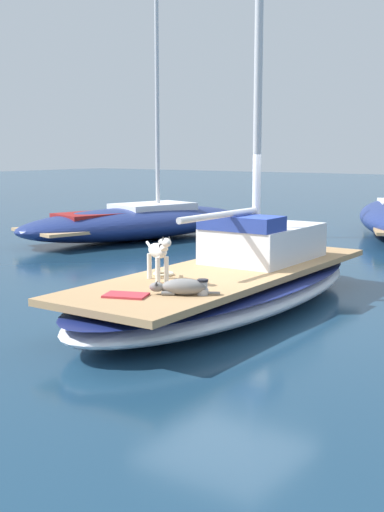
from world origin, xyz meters
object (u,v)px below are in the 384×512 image
Objects in this scene: sailboat_main at (228,289)px; deck_towel at (126,295)px; coiled_rope at (163,274)px; moored_boat_port_side at (137,222)px; dog_grey at (181,287)px; dog_white at (159,253)px; deck_winch at (203,288)px.

deck_towel is at bearing -90.13° from sailboat_main.
moored_boat_port_side is at bearing 133.12° from coiled_rope.
dog_white is at bearing 146.01° from dog_grey.
moored_boat_port_side is (-6.90, 5.78, 0.17)m from sailboat_main.
dog_grey reaches higher than coiled_rope.
deck_towel reaches higher than sailboat_main.
sailboat_main is 8.53× the size of dog_grey.
dog_grey is 1.01× the size of dog_white.
deck_towel is (-0.01, -2.48, 0.34)m from sailboat_main.
dog_white reaches higher than deck_towel.
deck_towel is (-0.77, -0.68, -0.08)m from deck_winch.
moored_boat_port_side is (-7.66, 7.59, -0.25)m from deck_winch.
dog_white is 1.19m from deck_winch.
dog_white reaches higher than sailboat_main.
dog_grey is 1.06m from dog_white.
sailboat_main is 0.91× the size of moored_boat_port_side.
dog_grey is at bearing 43.91° from deck_towel.
dog_grey is 0.29m from deck_winch.
dog_white is 2.62× the size of coiled_rope.
moored_boat_port_side is at bearing 129.82° from deck_towel.
moored_boat_port_side is (-7.43, 7.75, -0.26)m from dog_grey.
sailboat_main is 2.51m from deck_towel.
dog_grey is 1.53× the size of deck_towel.
dog_white is (-0.84, 0.57, 0.32)m from dog_grey.
moored_boat_port_side reaches higher than deck_winch.
dog_white reaches higher than dog_grey.
moored_boat_port_side is (-6.89, 8.27, -0.17)m from deck_towel.
dog_white is (-0.31, -1.41, 0.75)m from sailboat_main.
dog_grey is at bearing -74.99° from sailboat_main.
deck_winch is 0.38× the size of deck_towel.
deck_winch is (0.23, 0.17, -0.01)m from dog_grey.
deck_winch is at bearing -44.73° from moored_boat_port_side.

